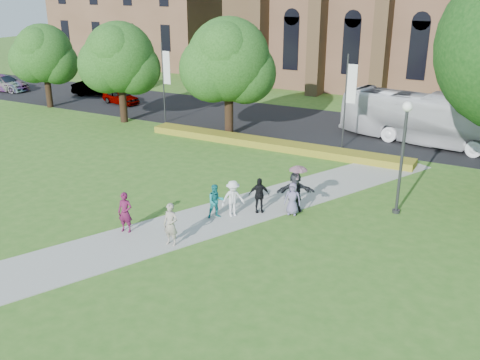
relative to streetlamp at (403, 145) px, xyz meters
The scene contains 22 objects.
ground 10.46m from the streetlamp, 139.09° to the right, with size 160.00×160.00×0.00m, color #376C20.
road 15.79m from the streetlamp, 119.05° to the left, with size 160.00×10.00×0.02m, color black.
footpath 9.86m from the streetlamp, 143.75° to the right, with size 3.20×30.00×0.04m, color #B2B2A8.
flower_hedge 12.02m from the streetlamp, 144.81° to the left, with size 18.00×1.40×0.45m, color gold.
streetlamp is the anchor object (origin of this frame).
street_tree_0 23.77m from the streetlamp, 161.57° to the left, with size 5.20×5.20×7.50m.
street_tree_1 15.81m from the streetlamp, 149.35° to the left, with size 5.60×5.60×8.05m.
street_tree_2 32.65m from the streetlamp, 164.90° to the left, with size 4.80×4.80×6.95m.
banner_pole_0 10.23m from the streetlamp, 121.76° to the left, with size 0.70×0.10×6.00m.
banner_pole_1 21.25m from the streetlamp, 155.83° to the left, with size 0.70×0.10×6.00m.
tour_coach 12.50m from the streetlamp, 93.45° to the left, with size 2.80×11.95×3.33m, color white.
car_0 29.71m from the streetlamp, 155.39° to the left, with size 1.53×3.81×1.30m, color gray.
car_1 34.45m from the streetlamp, 155.56° to the left, with size 1.63×4.66×1.54m, color gray.
car_2 42.70m from the streetlamp, 164.26° to the left, with size 2.12×5.21×1.51m, color gray.
pedestrian_0 12.55m from the streetlamp, 141.82° to the right, with size 0.64×0.42×1.77m, color #5A1438.
pedestrian_1 8.75m from the streetlamp, 147.24° to the right, with size 0.77×0.60×1.58m, color #197E7F.
pedestrian_2 7.98m from the streetlamp, 148.32° to the right, with size 1.09×0.63×1.69m, color silver.
pedestrian_3 6.85m from the streetlamp, 151.71° to the right, with size 0.97×0.41×1.66m, color black.
pedestrian_4 5.47m from the streetlamp, 148.62° to the right, with size 0.75×0.49×1.54m, color slate.
pedestrian_5 5.26m from the streetlamp, 153.22° to the right, with size 1.77×0.56×1.91m, color #222529.
pedestrian_6 10.86m from the streetlamp, 133.30° to the right, with size 0.65×0.43×1.79m, color #9E9484.
parasol 4.87m from the streetlamp, 148.51° to the right, with size 0.81×0.81×0.71m, color pink.
Camera 1 is at (12.00, -17.03, 10.08)m, focal length 40.00 mm.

